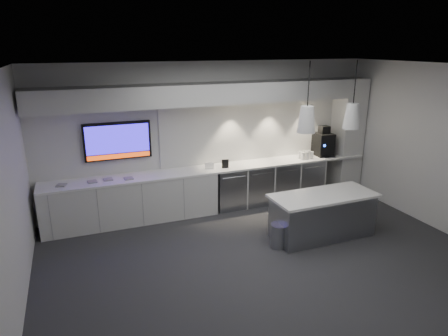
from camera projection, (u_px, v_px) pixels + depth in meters
name	position (u px, v px, depth m)	size (l,w,h in m)	color
floor	(264.00, 257.00, 6.48)	(7.00, 7.00, 0.00)	#2F2F31
ceiling	(270.00, 67.00, 5.60)	(7.00, 7.00, 0.00)	black
wall_back	(211.00, 136.00, 8.27)	(7.00, 7.00, 0.00)	silver
wall_front	(386.00, 241.00, 3.82)	(7.00, 7.00, 0.00)	silver
wall_left	(8.00, 200.00, 4.83)	(7.00, 7.00, 0.00)	silver
wall_right	(438.00, 148.00, 7.25)	(7.00, 7.00, 0.00)	silver
back_counter	(217.00, 168.00, 8.16)	(6.80, 0.65, 0.04)	white
left_base_cabinets	(132.00, 200.00, 7.69)	(3.30, 0.63, 0.86)	silver
fridge_unit_a	(228.00, 188.00, 8.38)	(0.60, 0.61, 0.85)	gray
fridge_unit_b	(255.00, 184.00, 8.60)	(0.60, 0.61, 0.85)	gray
fridge_unit_c	(281.00, 181.00, 8.82)	(0.60, 0.61, 0.85)	gray
fridge_unit_d	(306.00, 177.00, 9.04)	(0.60, 0.61, 0.85)	gray
backsplash	(264.00, 129.00, 8.65)	(4.60, 0.03, 1.30)	silver
soffit	(216.00, 93.00, 7.73)	(6.90, 0.60, 0.40)	silver
column	(347.00, 136.00, 9.17)	(0.55, 0.55, 2.60)	silver
wall_tv	(118.00, 141.00, 7.54)	(1.25, 0.07, 0.72)	black
island	(322.00, 215.00, 7.09)	(1.89, 0.83, 0.80)	gray
bin	(279.00, 236.00, 6.76)	(0.29, 0.29, 0.41)	gray
coffee_machine	(323.00, 143.00, 8.99)	(0.39, 0.55, 0.67)	black
sign_black	(225.00, 164.00, 8.09)	(0.14, 0.02, 0.18)	black
sign_white	(209.00, 166.00, 8.03)	(0.18, 0.02, 0.14)	white
cup_cluster	(306.00, 155.00, 8.77)	(0.30, 0.19, 0.16)	white
tray_a	(61.00, 185.00, 7.09)	(0.16, 0.16, 0.03)	gray
tray_b	(92.00, 182.00, 7.27)	(0.16, 0.16, 0.03)	gray
tray_c	(108.00, 179.00, 7.39)	(0.16, 0.16, 0.03)	gray
tray_d	(129.00, 178.00, 7.45)	(0.16, 0.16, 0.03)	gray
pendant_left	(307.00, 119.00, 6.42)	(0.30, 0.30, 1.13)	silver
pendant_right	(352.00, 116.00, 6.73)	(0.30, 0.30, 1.13)	silver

